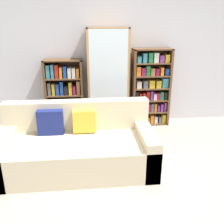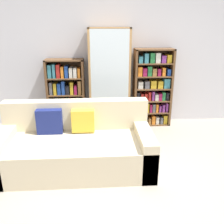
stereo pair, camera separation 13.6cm
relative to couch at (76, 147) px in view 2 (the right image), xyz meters
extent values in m
plane|color=gray|center=(0.60, -0.62, -0.30)|extent=(16.00, 16.00, 0.00)
cube|color=silver|center=(0.60, 1.70, 1.05)|extent=(6.18, 0.06, 2.70)
cube|color=beige|center=(0.00, -0.06, -0.08)|extent=(2.11, 0.99, 0.44)
cube|color=beige|center=(0.00, 0.34, 0.36)|extent=(2.11, 0.20, 0.44)
cube|color=beige|center=(-0.95, -0.06, -0.02)|extent=(0.20, 0.99, 0.56)
cube|color=beige|center=(0.96, -0.06, -0.02)|extent=(0.20, 0.99, 0.56)
cube|color=navy|center=(-0.37, 0.18, 0.32)|extent=(0.36, 0.12, 0.36)
cube|color=gold|center=(0.11, 0.18, 0.32)|extent=(0.32, 0.12, 0.32)
cube|color=brown|center=(-0.60, 1.49, 0.36)|extent=(0.04, 0.32, 1.32)
cube|color=brown|center=(0.07, 1.49, 0.36)|extent=(0.04, 0.32, 1.32)
cube|color=brown|center=(-0.26, 1.49, 1.00)|extent=(0.71, 0.32, 0.02)
cube|color=brown|center=(-0.26, 1.49, -0.29)|extent=(0.71, 0.32, 0.02)
cube|color=brown|center=(-0.26, 1.64, 0.36)|extent=(0.71, 0.01, 1.32)
cube|color=brown|center=(-0.26, 1.49, 0.04)|extent=(0.63, 0.32, 0.02)
cube|color=brown|center=(-0.26, 1.49, 0.36)|extent=(0.63, 0.32, 0.02)
cube|color=brown|center=(-0.26, 1.49, 0.68)|extent=(0.63, 0.32, 0.02)
cube|color=#237038|center=(-0.53, 1.48, -0.19)|extent=(0.05, 0.24, 0.17)
cube|color=gold|center=(-0.48, 1.48, -0.19)|extent=(0.04, 0.24, 0.16)
cube|color=#5B5B60|center=(-0.42, 1.48, -0.16)|extent=(0.05, 0.24, 0.23)
cube|color=#237038|center=(-0.36, 1.48, -0.15)|extent=(0.05, 0.24, 0.25)
cube|color=#5B5B60|center=(-0.29, 1.48, -0.18)|extent=(0.04, 0.24, 0.19)
cube|color=teal|center=(-0.23, 1.48, -0.15)|extent=(0.05, 0.24, 0.25)
cube|color=beige|center=(-0.17, 1.48, -0.17)|extent=(0.05, 0.24, 0.21)
cube|color=beige|center=(-0.11, 1.48, -0.19)|extent=(0.04, 0.24, 0.18)
cube|color=beige|center=(-0.05, 1.48, -0.19)|extent=(0.05, 0.24, 0.16)
cube|color=#1E4293|center=(0.01, 1.48, -0.18)|extent=(0.04, 0.24, 0.20)
cube|color=#8E1947|center=(-0.53, 1.48, 0.14)|extent=(0.04, 0.24, 0.17)
cube|color=#1E4293|center=(-0.47, 1.48, 0.17)|extent=(0.06, 0.24, 0.24)
cube|color=orange|center=(-0.40, 1.48, 0.14)|extent=(0.05, 0.24, 0.16)
cube|color=orange|center=(-0.33, 1.48, 0.15)|extent=(0.06, 0.24, 0.19)
cube|color=#237038|center=(-0.26, 1.48, 0.16)|extent=(0.05, 0.24, 0.22)
cube|color=#AD231E|center=(-0.19, 1.48, 0.16)|extent=(0.06, 0.24, 0.21)
cube|color=black|center=(-0.13, 1.48, 0.14)|extent=(0.05, 0.24, 0.17)
cube|color=olive|center=(-0.06, 1.48, 0.15)|extent=(0.06, 0.24, 0.20)
cube|color=olive|center=(0.01, 1.48, 0.14)|extent=(0.05, 0.24, 0.16)
cube|color=#5B5B60|center=(-0.53, 1.48, 0.49)|extent=(0.05, 0.24, 0.23)
cube|color=gold|center=(-0.46, 1.48, 0.48)|extent=(0.05, 0.24, 0.21)
cube|color=#1E4293|center=(-0.38, 1.48, 0.47)|extent=(0.06, 0.24, 0.21)
cube|color=#1E4293|center=(-0.30, 1.48, 0.50)|extent=(0.06, 0.24, 0.25)
cube|color=black|center=(-0.23, 1.48, 0.45)|extent=(0.07, 0.24, 0.16)
cube|color=gold|center=(-0.15, 1.48, 0.49)|extent=(0.06, 0.24, 0.23)
cube|color=#8E1947|center=(-0.08, 1.48, 0.45)|extent=(0.05, 0.24, 0.17)
cube|color=olive|center=(0.00, 1.48, 0.50)|extent=(0.06, 0.24, 0.26)
cube|color=teal|center=(-0.53, 1.48, 0.81)|extent=(0.06, 0.24, 0.24)
cube|color=teal|center=(-0.45, 1.48, 0.81)|extent=(0.05, 0.24, 0.25)
cube|color=#AD231E|center=(-0.38, 1.48, 0.81)|extent=(0.06, 0.24, 0.24)
cube|color=orange|center=(-0.30, 1.48, 0.79)|extent=(0.05, 0.24, 0.20)
cube|color=#1E4293|center=(-0.23, 1.48, 0.79)|extent=(0.06, 0.24, 0.21)
cube|color=beige|center=(-0.15, 1.48, 0.78)|extent=(0.06, 0.24, 0.18)
cube|color=beige|center=(-0.07, 1.48, 0.78)|extent=(0.06, 0.24, 0.18)
cube|color=orange|center=(0.00, 1.48, 0.77)|extent=(0.05, 0.24, 0.17)
cube|color=#AD7F4C|center=(0.20, 1.47, 0.64)|extent=(0.04, 0.36, 1.87)
cube|color=#AD7F4C|center=(0.93, 1.47, 0.64)|extent=(0.04, 0.36, 1.87)
cube|color=#AD7F4C|center=(0.56, 1.47, 1.56)|extent=(0.77, 0.36, 0.02)
cube|color=#AD7F4C|center=(0.56, 1.47, -0.29)|extent=(0.77, 0.36, 0.02)
cube|color=#AD7F4C|center=(0.56, 1.64, 0.64)|extent=(0.77, 0.01, 1.87)
cube|color=silver|center=(0.56, 1.29, 0.64)|extent=(0.69, 0.01, 1.85)
cube|color=#AD7F4C|center=(0.56, 1.47, 0.03)|extent=(0.69, 0.32, 0.02)
cube|color=#AD7F4C|center=(0.56, 1.47, 0.33)|extent=(0.69, 0.32, 0.02)
cube|color=#AD7F4C|center=(0.56, 1.47, 0.64)|extent=(0.69, 0.32, 0.02)
cube|color=#AD7F4C|center=(0.56, 1.47, 0.94)|extent=(0.69, 0.32, 0.02)
cube|color=#AD7F4C|center=(0.56, 1.47, 1.25)|extent=(0.69, 0.32, 0.02)
cylinder|color=silver|center=(0.29, 1.48, -0.23)|extent=(0.01, 0.01, 0.09)
cone|color=silver|center=(0.29, 1.48, -0.13)|extent=(0.08, 0.08, 0.11)
cylinder|color=silver|center=(0.40, 1.48, -0.23)|extent=(0.01, 0.01, 0.09)
cone|color=silver|center=(0.40, 1.48, -0.13)|extent=(0.08, 0.08, 0.11)
cylinder|color=silver|center=(0.51, 1.47, -0.23)|extent=(0.01, 0.01, 0.09)
cone|color=silver|center=(0.51, 1.47, -0.13)|extent=(0.08, 0.08, 0.11)
cylinder|color=silver|center=(0.62, 1.49, -0.23)|extent=(0.01, 0.01, 0.09)
cone|color=silver|center=(0.62, 1.49, -0.13)|extent=(0.08, 0.08, 0.11)
cylinder|color=silver|center=(0.73, 1.45, -0.23)|extent=(0.01, 0.01, 0.09)
cone|color=silver|center=(0.73, 1.45, -0.13)|extent=(0.08, 0.08, 0.11)
cylinder|color=silver|center=(0.83, 1.47, -0.23)|extent=(0.01, 0.01, 0.09)
cone|color=silver|center=(0.83, 1.47, -0.13)|extent=(0.08, 0.08, 0.11)
cylinder|color=silver|center=(0.29, 1.45, 0.07)|extent=(0.01, 0.01, 0.07)
cone|color=silver|center=(0.29, 1.45, 0.15)|extent=(0.08, 0.08, 0.08)
cylinder|color=silver|center=(0.40, 1.48, 0.07)|extent=(0.01, 0.01, 0.07)
cone|color=silver|center=(0.40, 1.48, 0.15)|extent=(0.08, 0.08, 0.08)
cylinder|color=silver|center=(0.51, 1.47, 0.07)|extent=(0.01, 0.01, 0.07)
cone|color=silver|center=(0.51, 1.47, 0.15)|extent=(0.08, 0.08, 0.08)
cylinder|color=silver|center=(0.62, 1.45, 0.07)|extent=(0.01, 0.01, 0.07)
cone|color=silver|center=(0.62, 1.45, 0.15)|extent=(0.08, 0.08, 0.08)
cylinder|color=silver|center=(0.73, 1.47, 0.07)|extent=(0.01, 0.01, 0.07)
cone|color=silver|center=(0.73, 1.47, 0.15)|extent=(0.08, 0.08, 0.08)
cylinder|color=silver|center=(0.83, 1.48, 0.07)|extent=(0.01, 0.01, 0.07)
cone|color=silver|center=(0.83, 1.48, 0.15)|extent=(0.08, 0.08, 0.08)
cylinder|color=silver|center=(0.30, 1.46, 0.39)|extent=(0.01, 0.01, 0.09)
cone|color=silver|center=(0.30, 1.46, 0.49)|extent=(0.09, 0.09, 0.11)
cylinder|color=silver|center=(0.43, 1.45, 0.39)|extent=(0.01, 0.01, 0.09)
cone|color=silver|center=(0.43, 1.45, 0.49)|extent=(0.09, 0.09, 0.11)
cylinder|color=silver|center=(0.56, 1.45, 0.39)|extent=(0.01, 0.01, 0.09)
cone|color=silver|center=(0.56, 1.45, 0.49)|extent=(0.09, 0.09, 0.11)
cylinder|color=silver|center=(0.69, 1.49, 0.39)|extent=(0.01, 0.01, 0.09)
cone|color=silver|center=(0.69, 1.49, 0.49)|extent=(0.09, 0.09, 0.11)
cylinder|color=silver|center=(0.82, 1.48, 0.39)|extent=(0.01, 0.01, 0.09)
cone|color=silver|center=(0.82, 1.48, 0.49)|extent=(0.09, 0.09, 0.11)
cylinder|color=silver|center=(0.32, 1.47, 0.69)|extent=(0.01, 0.01, 0.08)
cone|color=silver|center=(0.32, 1.47, 0.78)|extent=(0.09, 0.09, 0.10)
cylinder|color=silver|center=(0.48, 1.45, 0.69)|extent=(0.01, 0.01, 0.08)
cone|color=silver|center=(0.48, 1.45, 0.78)|extent=(0.09, 0.09, 0.10)
cylinder|color=silver|center=(0.65, 1.48, 0.69)|extent=(0.01, 0.01, 0.08)
cone|color=silver|center=(0.65, 1.48, 0.78)|extent=(0.09, 0.09, 0.10)
cylinder|color=silver|center=(0.81, 1.47, 0.69)|extent=(0.01, 0.01, 0.08)
cone|color=silver|center=(0.81, 1.47, 0.78)|extent=(0.09, 0.09, 0.10)
cylinder|color=silver|center=(0.29, 1.46, 0.99)|extent=(0.01, 0.01, 0.08)
cone|color=silver|center=(0.29, 1.46, 1.08)|extent=(0.08, 0.08, 0.09)
cylinder|color=silver|center=(0.40, 1.47, 0.99)|extent=(0.01, 0.01, 0.08)
cone|color=silver|center=(0.40, 1.47, 1.08)|extent=(0.08, 0.08, 0.09)
cylinder|color=silver|center=(0.51, 1.46, 0.99)|extent=(0.01, 0.01, 0.08)
cone|color=silver|center=(0.51, 1.46, 1.08)|extent=(0.08, 0.08, 0.09)
cylinder|color=silver|center=(0.62, 1.46, 0.99)|extent=(0.01, 0.01, 0.08)
cone|color=silver|center=(0.62, 1.46, 1.08)|extent=(0.08, 0.08, 0.09)
cylinder|color=silver|center=(0.73, 1.45, 0.99)|extent=(0.01, 0.01, 0.08)
cone|color=silver|center=(0.73, 1.45, 1.08)|extent=(0.08, 0.08, 0.09)
cylinder|color=silver|center=(0.83, 1.45, 0.99)|extent=(0.01, 0.01, 0.08)
cone|color=silver|center=(0.83, 1.45, 1.08)|extent=(0.08, 0.08, 0.09)
cylinder|color=silver|center=(0.30, 1.48, 1.29)|extent=(0.01, 0.01, 0.08)
cone|color=silver|center=(0.30, 1.48, 1.38)|extent=(0.09, 0.09, 0.09)
cylinder|color=silver|center=(0.43, 1.49, 1.29)|extent=(0.01, 0.01, 0.08)
cone|color=silver|center=(0.43, 1.49, 1.38)|extent=(0.09, 0.09, 0.09)
cylinder|color=silver|center=(0.56, 1.45, 1.29)|extent=(0.01, 0.01, 0.08)
cone|color=silver|center=(0.56, 1.45, 1.38)|extent=(0.09, 0.09, 0.09)
cylinder|color=silver|center=(0.69, 1.46, 1.29)|extent=(0.01, 0.01, 0.08)
cone|color=silver|center=(0.69, 1.46, 1.38)|extent=(0.09, 0.09, 0.09)
cylinder|color=silver|center=(0.82, 1.49, 1.29)|extent=(0.01, 0.01, 0.08)
cone|color=silver|center=(0.82, 1.49, 1.38)|extent=(0.09, 0.09, 0.09)
cube|color=brown|center=(1.06, 1.49, 0.45)|extent=(0.04, 0.32, 1.49)
cube|color=brown|center=(1.75, 1.49, 0.45)|extent=(0.04, 0.32, 1.49)
cube|color=brown|center=(1.40, 1.49, 1.18)|extent=(0.74, 0.32, 0.02)
cube|color=brown|center=(1.40, 1.49, -0.29)|extent=(0.74, 0.32, 0.02)
cube|color=brown|center=(1.40, 1.64, 0.45)|extent=(0.74, 0.01, 1.49)
cube|color=brown|center=(1.40, 1.49, -0.03)|extent=(0.66, 0.32, 0.02)
cube|color=brown|center=(1.40, 1.49, 0.21)|extent=(0.66, 0.32, 0.02)
cube|color=brown|center=(1.40, 1.49, 0.45)|extent=(0.66, 0.32, 0.02)
cube|color=brown|center=(1.40, 1.49, 0.69)|extent=(0.66, 0.32, 0.02)
cube|color=brown|center=(1.40, 1.49, 0.93)|extent=(0.66, 0.32, 0.02)
cube|color=#7A3384|center=(1.13, 1.48, -0.20)|extent=(0.06, 0.24, 0.15)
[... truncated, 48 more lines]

